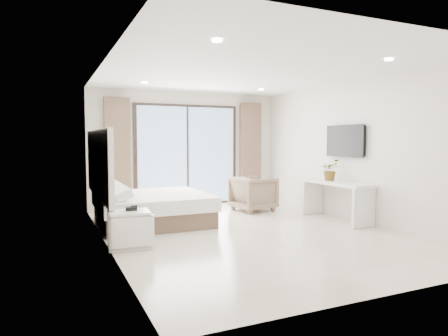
{
  "coord_description": "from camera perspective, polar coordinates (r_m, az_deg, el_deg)",
  "views": [
    {
      "loc": [
        -3.09,
        -6.0,
        1.56
      ],
      "look_at": [
        -0.23,
        0.4,
        1.07
      ],
      "focal_mm": 32.0,
      "sensor_mm": 36.0,
      "label": 1
    }
  ],
  "objects": [
    {
      "name": "ground",
      "position": [
        6.93,
        3.12,
        -9.06
      ],
      "size": [
        6.2,
        6.2,
        0.0
      ],
      "primitive_type": "plane",
      "color": "beige",
      "rests_on": "ground"
    },
    {
      "name": "room_shell",
      "position": [
        7.47,
        -1.32,
        4.13
      ],
      "size": [
        4.62,
        6.22,
        2.72
      ],
      "color": "silver",
      "rests_on": "ground"
    },
    {
      "name": "phone",
      "position": [
        6.03,
        -13.12,
        -5.67
      ],
      "size": [
        0.18,
        0.15,
        0.05
      ],
      "primitive_type": "cube",
      "rotation": [
        0.0,
        0.0,
        -0.14
      ],
      "color": "black",
      "rests_on": "nightstand"
    },
    {
      "name": "nightstand",
      "position": [
        6.03,
        -13.44,
        -8.52
      ],
      "size": [
        0.63,
        0.54,
        0.53
      ],
      "rotation": [
        0.0,
        0.0,
        -0.11
      ],
      "color": "white",
      "rests_on": "ground"
    },
    {
      "name": "console_desk",
      "position": [
        8.06,
        15.75,
        -3.28
      ],
      "size": [
        0.51,
        1.64,
        0.77
      ],
      "color": "white",
      "rests_on": "ground"
    },
    {
      "name": "bed",
      "position": [
        7.62,
        -10.31,
        -5.67
      ],
      "size": [
        1.99,
        1.9,
        0.7
      ],
      "color": "brown",
      "rests_on": "ground"
    },
    {
      "name": "armchair",
      "position": [
        8.88,
        4.22,
        -3.43
      ],
      "size": [
        0.87,
        0.91,
        0.84
      ],
      "primitive_type": "imported",
      "rotation": [
        0.0,
        0.0,
        1.71
      ],
      "color": "#7D6C52",
      "rests_on": "ground"
    },
    {
      "name": "plant",
      "position": [
        8.18,
        14.86,
        -0.57
      ],
      "size": [
        0.51,
        0.53,
        0.33
      ],
      "primitive_type": "imported",
      "rotation": [
        0.0,
        0.0,
        0.42
      ],
      "color": "#33662D",
      "rests_on": "console_desk"
    }
  ]
}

